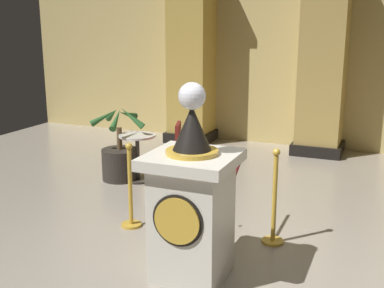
% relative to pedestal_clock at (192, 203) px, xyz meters
% --- Properties ---
extents(ground_plane, '(12.91, 12.91, 0.00)m').
position_rel_pedestal_clock_xyz_m(ground_plane, '(0.39, 0.01, -0.72)').
color(ground_plane, '#9E9384').
extents(back_wall, '(12.91, 0.16, 3.61)m').
position_rel_pedestal_clock_xyz_m(back_wall, '(0.39, 5.50, 1.09)').
color(back_wall, tan).
rests_on(back_wall, ground_plane).
extents(pedestal_clock, '(0.79, 0.79, 1.82)m').
position_rel_pedestal_clock_xyz_m(pedestal_clock, '(0.00, 0.00, 0.00)').
color(pedestal_clock, silver).
rests_on(pedestal_clock, ground_plane).
extents(stanchion_near, '(0.24, 0.24, 1.05)m').
position_rel_pedestal_clock_xyz_m(stanchion_near, '(0.54, 0.99, -0.35)').
color(stanchion_near, gold).
rests_on(stanchion_near, ground_plane).
extents(stanchion_far, '(0.24, 0.24, 1.00)m').
position_rel_pedestal_clock_xyz_m(stanchion_far, '(-1.10, 0.78, -0.37)').
color(stanchion_far, gold).
rests_on(stanchion_far, ground_plane).
extents(velvet_rope, '(0.96, 0.93, 0.22)m').
position_rel_pedestal_clock_xyz_m(velvet_rope, '(-0.28, 0.89, 0.07)').
color(velvet_rope, '#591419').
extents(column_left, '(0.92, 0.92, 3.47)m').
position_rel_pedestal_clock_xyz_m(column_left, '(-2.14, 5.06, 1.00)').
color(column_left, black).
rests_on(column_left, ground_plane).
extents(column_centre_rear, '(0.92, 0.92, 3.47)m').
position_rel_pedestal_clock_xyz_m(column_centre_rear, '(0.39, 5.06, 1.00)').
color(column_centre_rear, black).
rests_on(column_centre_rear, ground_plane).
extents(potted_palm_left, '(0.81, 0.84, 1.14)m').
position_rel_pedestal_clock_xyz_m(potted_palm_left, '(-2.14, 2.28, -0.39)').
color(potted_palm_left, '#2D2823').
rests_on(potted_palm_left, ground_plane).
extents(cafe_table, '(0.55, 0.55, 0.72)m').
position_rel_pedestal_clock_xyz_m(cafe_table, '(-1.85, 2.31, -0.27)').
color(cafe_table, '#332D28').
rests_on(cafe_table, ground_plane).
extents(cafe_chair_red, '(0.51, 0.51, 0.96)m').
position_rel_pedestal_clock_xyz_m(cafe_chair_red, '(-1.23, 2.18, -0.15)').
color(cafe_chair_red, black).
rests_on(cafe_chair_red, ground_plane).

